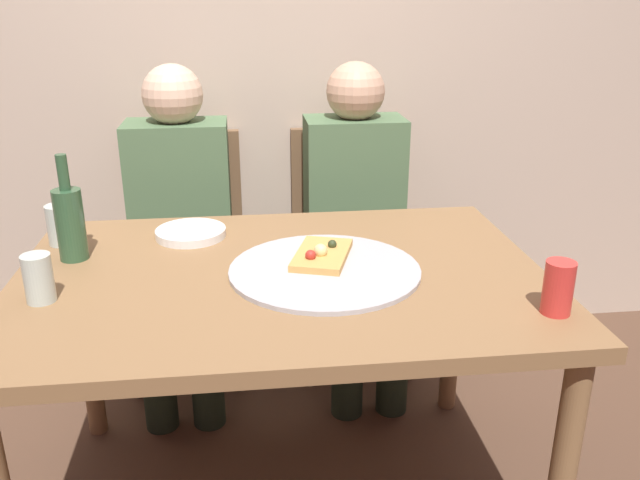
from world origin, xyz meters
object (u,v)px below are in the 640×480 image
wine_bottle (70,221)px  guest_in_sweater (180,219)px  soda_can (558,288)px  tumbler_far (39,278)px  chair_right (350,231)px  pizza_slice_last (322,254)px  plate_stack (191,233)px  pizza_tray (325,270)px  dining_table (281,300)px  chair_left (185,238)px  tumbler_near (61,225)px  guest_in_beanie (357,212)px

wine_bottle → guest_in_sweater: size_ratio=0.24×
soda_can → tumbler_far: bearing=170.2°
soda_can → chair_right: 1.22m
pizza_slice_last → wine_bottle: wine_bottle is taller
pizza_slice_last → plate_stack: 0.43m
pizza_tray → guest_in_sweater: size_ratio=0.42×
dining_table → chair_left: chair_left is taller
tumbler_far → plate_stack: 0.50m
tumbler_near → guest_in_beanie: bearing=25.5°
dining_table → guest_in_beanie: guest_in_beanie is taller
dining_table → pizza_slice_last: (0.11, 0.05, 0.10)m
tumbler_near → tumbler_far: size_ratio=0.99×
pizza_slice_last → plate_stack: pizza_slice_last is taller
pizza_slice_last → chair_left: chair_left is taller
dining_table → wine_bottle: (-0.54, 0.15, 0.19)m
dining_table → guest_in_sweater: 0.78m
dining_table → pizza_tray: 0.14m
chair_right → guest_in_beanie: bearing=90.0°
soda_can → guest_in_sweater: size_ratio=0.10×
wine_bottle → tumbler_far: size_ratio=2.49×
guest_in_beanie → chair_right: bearing=-90.0°
pizza_slice_last → soda_can: (0.48, -0.35, 0.04)m
tumbler_near → tumbler_far: 0.38m
pizza_slice_last → chair_left: bearing=117.6°
pizza_slice_last → guest_in_sweater: size_ratio=0.21×
chair_left → chair_right: (0.64, 0.00, 0.00)m
chair_right → plate_stack: bearing=45.6°
dining_table → pizza_tray: bearing=-9.2°
wine_bottle → plate_stack: (0.30, 0.13, -0.09)m
pizza_tray → tumbler_near: bearing=157.7°
tumbler_near → guest_in_beanie: guest_in_beanie is taller
dining_table → tumbler_near: (-0.60, 0.27, 0.14)m
pizza_slice_last → guest_in_beanie: guest_in_beanie is taller
chair_left → guest_in_beanie: size_ratio=0.77×
dining_table → tumbler_near: tumbler_near is taller
plate_stack → chair_left: size_ratio=0.22×
chair_right → guest_in_sweater: size_ratio=0.77×
chair_left → guest_in_beanie: bearing=166.7°
pizza_tray → tumbler_near: tumbler_near is taller
tumbler_near → soda_can: size_ratio=0.93×
dining_table → soda_can: 0.68m
pizza_tray → guest_in_beanie: bearing=73.7°
chair_right → guest_in_sweater: bearing=13.3°
wine_bottle → soda_can: 1.22m
plate_stack → pizza_slice_last: bearing=-34.0°
wine_bottle → tumbler_far: 0.26m
chair_left → wine_bottle: bearing=72.5°
dining_table → chair_left: (-0.32, 0.86, -0.14)m
tumbler_near → pizza_slice_last: bearing=-17.7°
pizza_tray → chair_left: size_ratio=0.54×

